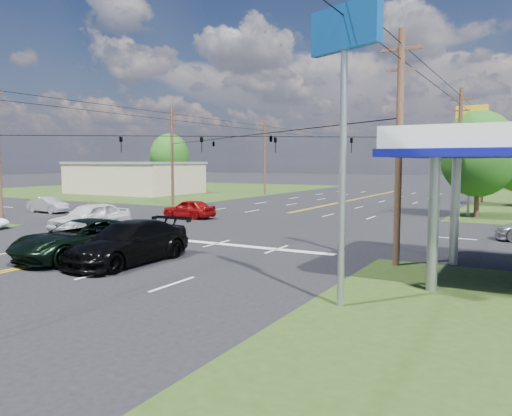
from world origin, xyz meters
The scene contains 20 objects.
ground centered at (0.00, 12.00, 0.00)m, with size 280.00×280.00×0.00m, color black.
grass_nw centered at (-35.00, 44.00, 0.00)m, with size 46.00×48.00×0.03m, color #253B12.
stop_bar centered at (5.00, 4.00, 0.00)m, with size 10.00×0.50×0.02m, color silver.
retail_nw centered at (-30.00, 34.00, 2.00)m, with size 16.00×11.00×4.00m, color beige.
pole_se centered at (13.00, 3.00, 4.92)m, with size 1.60×0.28×9.50m.
pole_nw centered at (-13.00, 21.00, 4.92)m, with size 1.60×0.28×9.50m.
pole_ne centered at (13.00, 21.00, 4.92)m, with size 1.60×0.28×9.50m.
pole_left_far centered at (-13.00, 40.00, 5.17)m, with size 1.60×0.28×10.00m.
pole_right_far centered at (13.00, 40.00, 5.17)m, with size 1.60×0.28×10.00m.
span_wire_signals centered at (0.00, 12.00, 6.00)m, with size 26.00×18.00×1.13m.
power_lines centered at (0.00, 10.00, 8.60)m, with size 26.04×100.00×0.64m.
tree_right_a centered at (14.00, 24.00, 4.87)m, with size 5.70×5.70×8.18m.
tree_far_l centered at (-32.00, 44.00, 5.19)m, with size 6.08×6.08×8.72m.
pickup_dkgreen centered at (0.50, -2.20, 0.86)m, with size 2.86×6.21×1.73m, color black.
suv_black centered at (3.00, -1.89, 0.88)m, with size 2.46×6.05×1.76m, color black.
pickup_white centered at (-5.74, 4.00, 0.90)m, with size 2.12×5.27×1.80m, color white.
sedan_silver centered at (-17.84, 10.47, 0.66)m, with size 1.40×4.01×1.32m, color silver.
sedan_red centered at (-5.03, 13.00, 0.71)m, with size 1.68×4.18×1.42m, color #930A0B.
polesign_se centered at (13.00, -3.69, 6.88)m, with size 2.39×1.29×8.63m.
polesign_ne centered at (13.35, 24.59, 6.79)m, with size 2.37×0.71×8.61m.
Camera 1 is at (17.84, -17.40, 4.24)m, focal length 35.00 mm.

